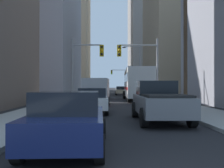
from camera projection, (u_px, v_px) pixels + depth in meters
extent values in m
cube|color=#9E9E99|center=(86.00, 94.00, 52.84)|extent=(3.06, 160.00, 0.15)
cube|color=#9E9E99|center=(135.00, 94.00, 53.01)|extent=(3.06, 160.00, 0.15)
cube|color=silver|center=(137.00, 83.00, 29.53)|extent=(2.92, 11.58, 2.90)
cube|color=black|center=(126.00, 78.00, 29.51)|extent=(0.41, 10.57, 0.80)
cube|color=red|center=(126.00, 88.00, 29.50)|extent=(0.40, 10.57, 0.28)
cylinder|color=black|center=(124.00, 95.00, 33.53)|extent=(0.32, 1.00, 1.00)
cylinder|color=black|center=(143.00, 95.00, 33.57)|extent=(0.32, 1.00, 1.00)
cylinder|color=black|center=(129.00, 97.00, 26.28)|extent=(0.32, 1.00, 1.00)
cylinder|color=black|center=(153.00, 97.00, 26.32)|extent=(0.32, 1.00, 1.00)
cube|color=slate|center=(160.00, 104.00, 12.42)|extent=(2.06, 5.42, 0.80)
cube|color=black|center=(156.00, 88.00, 13.39)|extent=(1.82, 1.82, 0.70)
cube|color=black|center=(166.00, 96.00, 11.07)|extent=(1.78, 2.39, 0.10)
cylinder|color=black|center=(135.00, 110.00, 14.13)|extent=(0.28, 0.80, 0.80)
cylinder|color=black|center=(171.00, 110.00, 14.16)|extent=(0.28, 0.80, 0.80)
cylinder|color=black|center=(144.00, 118.00, 10.67)|extent=(0.28, 0.80, 0.80)
cylinder|color=black|center=(192.00, 118.00, 10.71)|extent=(0.28, 0.80, 0.80)
cube|color=#B7BABF|center=(97.00, 90.00, 23.27)|extent=(2.21, 5.28, 1.90)
cube|color=black|center=(98.00, 85.00, 25.88)|extent=(1.76, 0.09, 0.60)
cylinder|color=black|center=(87.00, 100.00, 24.92)|extent=(0.24, 0.72, 0.72)
cylinder|color=black|center=(108.00, 100.00, 24.95)|extent=(0.24, 0.72, 0.72)
cylinder|color=black|center=(84.00, 102.00, 21.59)|extent=(0.24, 0.72, 0.72)
cylinder|color=black|center=(108.00, 102.00, 21.62)|extent=(0.24, 0.72, 0.72)
cube|color=#141E4C|center=(68.00, 125.00, 7.08)|extent=(1.90, 4.24, 0.65)
cube|color=black|center=(68.00, 102.00, 6.93)|extent=(1.63, 1.94, 0.55)
cylinder|color=black|center=(47.00, 129.00, 8.41)|extent=(0.22, 0.64, 0.64)
cylinder|color=black|center=(102.00, 129.00, 8.44)|extent=(0.22, 0.64, 0.64)
cylinder|color=black|center=(18.00, 149.00, 5.72)|extent=(0.22, 0.64, 0.64)
cylinder|color=black|center=(100.00, 149.00, 5.75)|extent=(0.22, 0.64, 0.64)
cube|color=white|center=(92.00, 102.00, 16.28)|extent=(1.91, 4.25, 0.65)
cube|color=black|center=(92.00, 93.00, 16.14)|extent=(1.63, 1.94, 0.55)
cylinder|color=black|center=(80.00, 106.00, 17.61)|extent=(0.22, 0.64, 0.64)
cylinder|color=black|center=(107.00, 106.00, 17.64)|extent=(0.22, 0.64, 0.64)
cylinder|color=black|center=(76.00, 110.00, 14.92)|extent=(0.22, 0.64, 0.64)
cylinder|color=black|center=(107.00, 110.00, 14.95)|extent=(0.22, 0.64, 0.64)
cube|color=maroon|center=(99.00, 94.00, 33.28)|extent=(1.82, 4.21, 0.65)
cube|color=black|center=(99.00, 89.00, 33.14)|extent=(1.59, 1.91, 0.55)
cylinder|color=black|center=(93.00, 96.00, 34.61)|extent=(0.22, 0.64, 0.64)
cylinder|color=black|center=(106.00, 96.00, 34.64)|extent=(0.22, 0.64, 0.64)
cylinder|color=black|center=(91.00, 97.00, 31.92)|extent=(0.22, 0.64, 0.64)
cylinder|color=black|center=(106.00, 97.00, 31.95)|extent=(0.22, 0.64, 0.64)
cube|color=#C6B793|center=(121.00, 91.00, 47.48)|extent=(1.94, 4.26, 0.65)
cube|color=black|center=(121.00, 88.00, 47.33)|extent=(1.65, 1.95, 0.55)
cylinder|color=black|center=(116.00, 93.00, 48.81)|extent=(0.22, 0.64, 0.64)
cylinder|color=black|center=(125.00, 93.00, 48.84)|extent=(0.22, 0.64, 0.64)
cylinder|color=black|center=(116.00, 93.00, 46.12)|extent=(0.22, 0.64, 0.64)
cylinder|color=black|center=(126.00, 93.00, 46.15)|extent=(0.22, 0.64, 0.64)
cylinder|color=gray|center=(72.00, 71.00, 24.68)|extent=(0.18, 0.18, 6.00)
cylinder|color=gray|center=(87.00, 45.00, 24.72)|extent=(2.68, 0.12, 0.12)
cube|color=gold|center=(102.00, 51.00, 24.74)|extent=(0.38, 0.30, 1.05)
sphere|color=black|center=(102.00, 47.00, 24.57)|extent=(0.24, 0.24, 0.24)
sphere|color=#F9A514|center=(102.00, 50.00, 24.57)|extent=(0.24, 0.24, 0.24)
sphere|color=black|center=(102.00, 54.00, 24.57)|extent=(0.24, 0.24, 0.24)
cylinder|color=gray|center=(157.00, 71.00, 24.82)|extent=(0.18, 0.18, 6.00)
cylinder|color=gray|center=(138.00, 45.00, 24.80)|extent=(3.52, 0.12, 0.12)
cube|color=gold|center=(119.00, 51.00, 24.77)|extent=(0.38, 0.30, 1.05)
sphere|color=black|center=(119.00, 47.00, 24.60)|extent=(0.24, 0.24, 0.24)
sphere|color=#F9A514|center=(119.00, 50.00, 24.60)|extent=(0.24, 0.24, 0.24)
sphere|color=black|center=(119.00, 54.00, 24.60)|extent=(0.24, 0.24, 0.24)
cylinder|color=gray|center=(126.00, 80.00, 64.77)|extent=(0.18, 0.18, 6.00)
cylinder|color=gray|center=(119.00, 70.00, 64.75)|extent=(3.57, 0.12, 0.12)
cube|color=gold|center=(112.00, 72.00, 64.72)|extent=(0.38, 0.30, 1.05)
sphere|color=black|center=(112.00, 71.00, 64.55)|extent=(0.24, 0.24, 0.24)
sphere|color=black|center=(112.00, 72.00, 64.55)|extent=(0.24, 0.24, 0.24)
sphere|color=#19D833|center=(112.00, 74.00, 64.55)|extent=(0.24, 0.24, 0.24)
cylinder|color=brown|center=(185.00, 43.00, 20.14)|extent=(0.28, 0.28, 9.75)
cylinder|color=gray|center=(140.00, 71.00, 38.98)|extent=(0.16, 0.16, 7.50)
cylinder|color=gray|center=(132.00, 47.00, 38.98)|extent=(2.28, 0.10, 0.10)
ellipsoid|color=#4C4C51|center=(124.00, 47.00, 38.96)|extent=(0.56, 0.32, 0.20)
cube|color=#93939E|center=(15.00, 12.00, 52.80)|extent=(23.11, 27.48, 32.22)
cube|color=tan|center=(202.00, 32.00, 49.10)|extent=(19.47, 18.37, 22.90)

